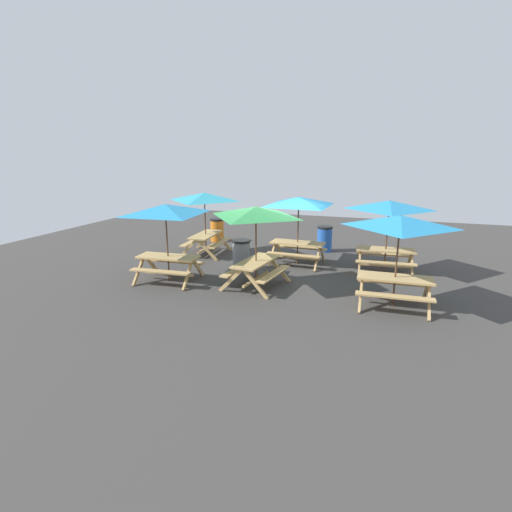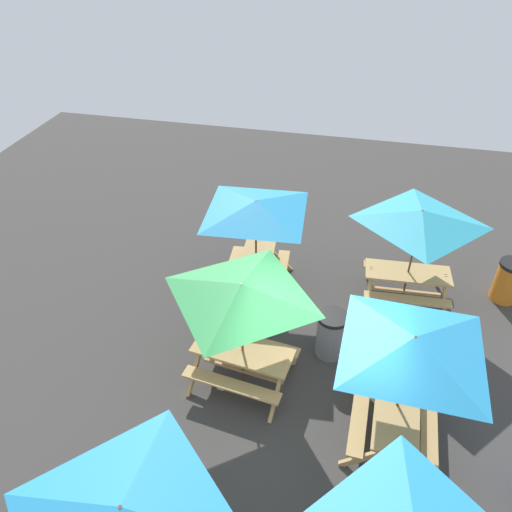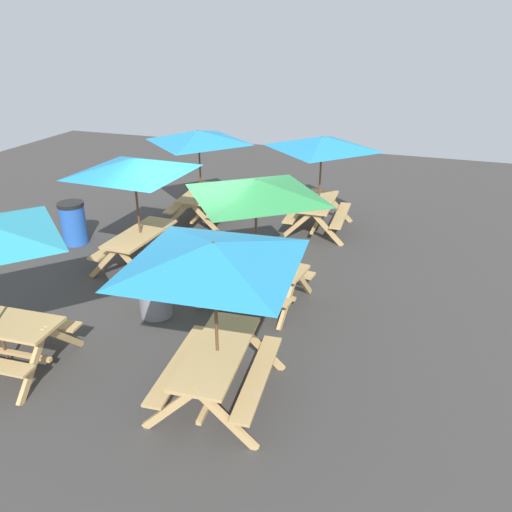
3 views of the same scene
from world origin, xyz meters
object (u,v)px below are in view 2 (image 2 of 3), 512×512
object	(u,v)px
picnic_table_3	(419,224)
trash_bin_orange	(508,281)
picnic_table_1	(241,298)
trash_bin_gray	(331,334)
picnic_table_4	(412,352)
picnic_table_0	(256,214)

from	to	relation	value
picnic_table_3	trash_bin_orange	size ratio (longest dim) A/B	2.38
picnic_table_1	trash_bin_gray	distance (m)	2.34
picnic_table_1	picnic_table_4	world-z (taller)	same
picnic_table_4	picnic_table_0	bearing A→B (deg)	-134.14
picnic_table_1	trash_bin_gray	size ratio (longest dim) A/B	2.38
picnic_table_0	picnic_table_3	xyz separation A→B (m)	(-0.36, 3.27, 0.00)
picnic_table_0	picnic_table_4	distance (m)	4.42
picnic_table_1	picnic_table_4	xyz separation A→B (m)	(0.58, 2.69, 0.00)
picnic_table_0	picnic_table_4	xyz separation A→B (m)	(3.21, 3.05, 0.00)
picnic_table_1	picnic_table_4	distance (m)	2.75
trash_bin_orange	picnic_table_1	bearing A→B (deg)	-55.46
picnic_table_4	trash_bin_orange	xyz separation A→B (m)	(-4.08, 2.39, -1.49)
picnic_table_0	trash_bin_gray	bearing A→B (deg)	44.75
picnic_table_3	trash_bin_gray	world-z (taller)	picnic_table_3
picnic_table_0	trash_bin_gray	size ratio (longest dim) A/B	2.88
picnic_table_4	trash_bin_gray	world-z (taller)	picnic_table_4
picnic_table_0	picnic_table_1	distance (m)	2.65
picnic_table_4	trash_bin_orange	distance (m)	4.96
picnic_table_1	picnic_table_0	bearing A→B (deg)	105.49
picnic_table_3	trash_bin_orange	bearing A→B (deg)	10.16
picnic_table_1	trash_bin_orange	distance (m)	6.35
trash_bin_gray	picnic_table_4	bearing A→B (deg)	36.88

